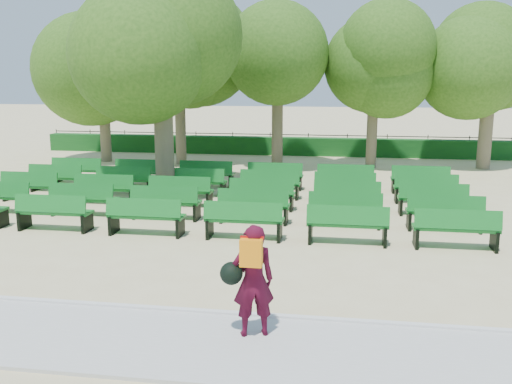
# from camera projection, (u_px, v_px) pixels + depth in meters

# --- Properties ---
(ground) EXTENTS (120.00, 120.00, 0.00)m
(ground) POSITION_uv_depth(u_px,v_px,m) (237.00, 223.00, 15.92)
(ground) COLOR #CEBD88
(paving) EXTENTS (30.00, 2.20, 0.06)m
(paving) POSITION_uv_depth(u_px,v_px,m) (147.00, 341.00, 8.75)
(paving) COLOR #BABAB5
(paving) RESTS_ON ground
(curb) EXTENTS (30.00, 0.12, 0.10)m
(curb) POSITION_uv_depth(u_px,v_px,m) (170.00, 310.00, 9.86)
(curb) COLOR silver
(curb) RESTS_ON ground
(hedge) EXTENTS (26.00, 0.70, 0.90)m
(hedge) POSITION_uv_depth(u_px,v_px,m) (288.00, 146.00, 29.37)
(hedge) COLOR #144E19
(hedge) RESTS_ON ground
(fence) EXTENTS (26.00, 0.10, 1.02)m
(fence) POSITION_uv_depth(u_px,v_px,m) (289.00, 154.00, 29.85)
(fence) COLOR black
(fence) RESTS_ON ground
(tree_line) EXTENTS (21.80, 6.80, 7.04)m
(tree_line) POSITION_uv_depth(u_px,v_px,m) (279.00, 167.00, 25.59)
(tree_line) COLOR #36621A
(tree_line) RESTS_ON ground
(bench_array) EXTENTS (2.01, 0.78, 1.24)m
(bench_array) POSITION_uv_depth(u_px,v_px,m) (222.00, 205.00, 17.69)
(bench_array) COLOR #136F23
(bench_array) RESTS_ON ground
(tree_among) EXTENTS (4.81, 4.81, 7.03)m
(tree_among) POSITION_uv_depth(u_px,v_px,m) (161.00, 51.00, 18.29)
(tree_among) COLOR brown
(tree_among) RESTS_ON ground
(person) EXTENTS (0.89, 0.61, 1.78)m
(person) POSITION_uv_depth(u_px,v_px,m) (251.00, 279.00, 8.74)
(person) COLOR #3F091B
(person) RESTS_ON ground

